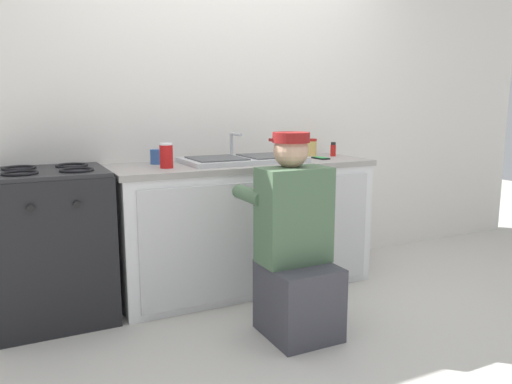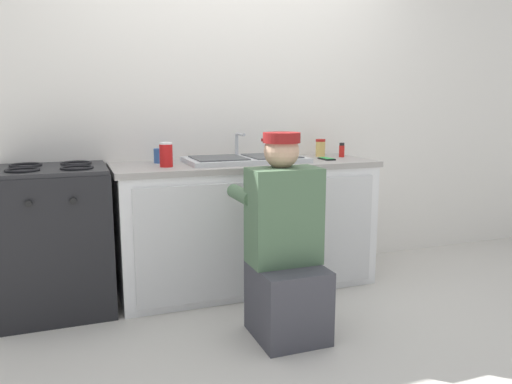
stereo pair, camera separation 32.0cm
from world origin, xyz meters
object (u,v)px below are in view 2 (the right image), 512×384
at_px(stove_range, 56,239).
at_px(condiment_jar, 320,148).
at_px(plumber_person, 285,253).
at_px(soda_cup_red, 166,155).
at_px(sink_double_basin, 246,159).
at_px(cell_phone, 327,159).
at_px(coffee_mug, 160,156).
at_px(spice_bottle_red, 342,150).

bearing_deg(stove_range, condiment_jar, 4.53).
height_order(stove_range, condiment_jar, condiment_jar).
relative_size(plumber_person, soda_cup_red, 7.26).
xyz_separation_m(sink_double_basin, soda_cup_red, (-0.55, -0.09, 0.06)).
bearing_deg(condiment_jar, plumber_person, -126.58).
xyz_separation_m(soda_cup_red, cell_phone, (1.13, 0.02, -0.07)).
xyz_separation_m(stove_range, soda_cup_red, (0.67, -0.08, 0.50)).
bearing_deg(cell_phone, stove_range, 177.85).
height_order(plumber_person, coffee_mug, plumber_person).
xyz_separation_m(condiment_jar, cell_phone, (-0.06, -0.22, -0.06)).
bearing_deg(cell_phone, coffee_mug, 169.41).
bearing_deg(sink_double_basin, plumber_person, -93.83).
height_order(soda_cup_red, coffee_mug, soda_cup_red).
bearing_deg(coffee_mug, sink_double_basin, -14.44).
bearing_deg(spice_bottle_red, cell_phone, -148.39).
bearing_deg(cell_phone, condiment_jar, 73.65).
bearing_deg(condiment_jar, soda_cup_red, -169.04).
relative_size(condiment_jar, soda_cup_red, 0.84).
xyz_separation_m(stove_range, condiment_jar, (1.86, 0.15, 0.49)).
height_order(sink_double_basin, coffee_mug, sink_double_basin).
xyz_separation_m(plumber_person, soda_cup_red, (-0.50, 0.71, 0.48)).
bearing_deg(plumber_person, spice_bottle_red, 45.62).
bearing_deg(cell_phone, spice_bottle_red, 31.61).
distance_m(soda_cup_red, spice_bottle_red, 1.32).
bearing_deg(soda_cup_red, condiment_jar, 10.96).
xyz_separation_m(sink_double_basin, coffee_mug, (-0.55, 0.14, 0.03)).
bearing_deg(sink_double_basin, soda_cup_red, -171.17).
distance_m(stove_range, spice_bottle_red, 2.04).
xyz_separation_m(stove_range, cell_phone, (1.80, -0.07, 0.43)).
relative_size(condiment_jar, cell_phone, 0.91).
height_order(sink_double_basin, soda_cup_red, sink_double_basin).
bearing_deg(soda_cup_red, coffee_mug, 89.20).
bearing_deg(plumber_person, cell_phone, 48.78).
distance_m(stove_range, cell_phone, 1.85).
height_order(plumber_person, cell_phone, plumber_person).
relative_size(sink_double_basin, soda_cup_red, 5.26).
xyz_separation_m(spice_bottle_red, cell_phone, (-0.19, -0.11, -0.04)).
height_order(stove_range, plumber_person, plumber_person).
bearing_deg(sink_double_basin, coffee_mug, 165.56).
xyz_separation_m(plumber_person, condiment_jar, (0.70, 0.94, 0.47)).
bearing_deg(condiment_jar, spice_bottle_red, -39.15).
xyz_separation_m(cell_phone, coffee_mug, (-1.13, 0.21, 0.04)).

